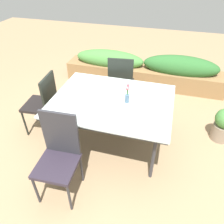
{
  "coord_description": "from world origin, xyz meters",
  "views": [
    {
      "loc": [
        0.64,
        -2.11,
        2.25
      ],
      "look_at": [
        0.03,
        0.06,
        0.55
      ],
      "focal_mm": 34.5,
      "sensor_mm": 36.0,
      "label": 1
    }
  ],
  "objects_px": {
    "flower_vase": "(127,94)",
    "potted_plant": "(224,124)",
    "planter_box": "(144,70)",
    "chair_near_left": "(59,153)",
    "chair_far_side": "(121,81)",
    "chair_end_left": "(43,101)",
    "dining_table": "(112,103)"
  },
  "relations": [
    {
      "from": "dining_table",
      "to": "potted_plant",
      "type": "relative_size",
      "value": 2.93
    },
    {
      "from": "dining_table",
      "to": "flower_vase",
      "type": "bearing_deg",
      "value": 0.8
    },
    {
      "from": "planter_box",
      "to": "chair_end_left",
      "type": "bearing_deg",
      "value": -122.52
    },
    {
      "from": "dining_table",
      "to": "chair_far_side",
      "type": "xyz_separation_m",
      "value": [
        -0.09,
        0.85,
        -0.15
      ]
    },
    {
      "from": "flower_vase",
      "to": "chair_far_side",
      "type": "bearing_deg",
      "value": 108.4
    },
    {
      "from": "chair_far_side",
      "to": "chair_end_left",
      "type": "xyz_separation_m",
      "value": [
        -0.93,
        -0.84,
        -0.01
      ]
    },
    {
      "from": "dining_table",
      "to": "chair_near_left",
      "type": "distance_m",
      "value": 0.92
    },
    {
      "from": "dining_table",
      "to": "planter_box",
      "type": "distance_m",
      "value": 1.89
    },
    {
      "from": "chair_near_left",
      "to": "chair_far_side",
      "type": "height_order",
      "value": "chair_near_left"
    },
    {
      "from": "potted_plant",
      "to": "chair_end_left",
      "type": "bearing_deg",
      "value": -168.76
    },
    {
      "from": "dining_table",
      "to": "chair_end_left",
      "type": "xyz_separation_m",
      "value": [
        -1.02,
        0.01,
        -0.17
      ]
    },
    {
      "from": "chair_far_side",
      "to": "chair_end_left",
      "type": "height_order",
      "value": "chair_far_side"
    },
    {
      "from": "flower_vase",
      "to": "potted_plant",
      "type": "xyz_separation_m",
      "value": [
        1.32,
        0.51,
        -0.59
      ]
    },
    {
      "from": "chair_near_left",
      "to": "planter_box",
      "type": "distance_m",
      "value": 2.74
    },
    {
      "from": "chair_near_left",
      "to": "chair_end_left",
      "type": "bearing_deg",
      "value": -54.31
    },
    {
      "from": "chair_near_left",
      "to": "chair_end_left",
      "type": "xyz_separation_m",
      "value": [
        -0.68,
        0.85,
        -0.02
      ]
    },
    {
      "from": "planter_box",
      "to": "chair_near_left",
      "type": "bearing_deg",
      "value": -100.44
    },
    {
      "from": "planter_box",
      "to": "potted_plant",
      "type": "height_order",
      "value": "planter_box"
    },
    {
      "from": "flower_vase",
      "to": "chair_end_left",
      "type": "bearing_deg",
      "value": 179.82
    },
    {
      "from": "flower_vase",
      "to": "potted_plant",
      "type": "bearing_deg",
      "value": 20.99
    },
    {
      "from": "flower_vase",
      "to": "planter_box",
      "type": "relative_size",
      "value": 0.08
    },
    {
      "from": "chair_end_left",
      "to": "potted_plant",
      "type": "distance_m",
      "value": 2.6
    },
    {
      "from": "planter_box",
      "to": "flower_vase",
      "type": "bearing_deg",
      "value": -88.74
    },
    {
      "from": "chair_far_side",
      "to": "chair_end_left",
      "type": "distance_m",
      "value": 1.26
    },
    {
      "from": "chair_far_side",
      "to": "potted_plant",
      "type": "relative_size",
      "value": 1.89
    },
    {
      "from": "chair_near_left",
      "to": "chair_end_left",
      "type": "distance_m",
      "value": 1.09
    },
    {
      "from": "flower_vase",
      "to": "planter_box",
      "type": "bearing_deg",
      "value": 91.26
    },
    {
      "from": "chair_end_left",
      "to": "planter_box",
      "type": "height_order",
      "value": "chair_end_left"
    },
    {
      "from": "flower_vase",
      "to": "dining_table",
      "type": "bearing_deg",
      "value": -179.2
    },
    {
      "from": "dining_table",
      "to": "planter_box",
      "type": "xyz_separation_m",
      "value": [
        0.15,
        1.85,
        -0.38
      ]
    },
    {
      "from": "dining_table",
      "to": "flower_vase",
      "type": "distance_m",
      "value": 0.25
    },
    {
      "from": "planter_box",
      "to": "potted_plant",
      "type": "distance_m",
      "value": 1.91
    }
  ]
}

